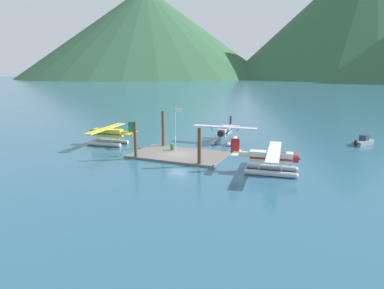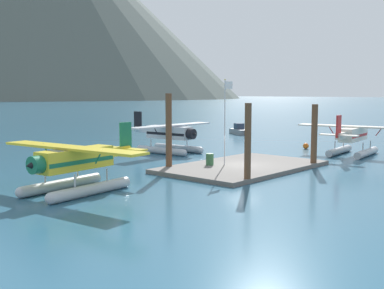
# 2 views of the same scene
# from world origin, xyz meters

# --- Properties ---
(ground_plane) EXTENTS (1200.00, 1200.00, 0.00)m
(ground_plane) POSITION_xyz_m (0.00, 0.00, 0.00)
(ground_plane) COLOR #285670
(dock_platform) EXTENTS (12.72, 7.74, 0.30)m
(dock_platform) POSITION_xyz_m (0.00, 0.00, 0.15)
(dock_platform) COLOR #66605B
(dock_platform) RESTS_ON ground
(piling_near_left) EXTENTS (0.42, 0.42, 5.07)m
(piling_near_left) POSITION_xyz_m (-4.59, -3.66, 2.54)
(piling_near_left) COLOR brown
(piling_near_left) RESTS_ON ground
(piling_near_right) EXTENTS (0.47, 0.47, 4.83)m
(piling_near_right) POSITION_xyz_m (4.48, -3.51, 2.42)
(piling_near_right) COLOR brown
(piling_near_right) RESTS_ON ground
(piling_far_left) EXTENTS (0.46, 0.46, 5.66)m
(piling_far_left) POSITION_xyz_m (-4.26, 3.61, 2.83)
(piling_far_left) COLOR brown
(piling_far_left) RESTS_ON ground
(flagpole) EXTENTS (0.95, 0.10, 6.43)m
(flagpole) POSITION_xyz_m (-0.82, 1.01, 4.27)
(flagpole) COLOR silver
(flagpole) RESTS_ON dock_platform
(fuel_drum) EXTENTS (0.62, 0.62, 0.88)m
(fuel_drum) POSITION_xyz_m (-1.80, 1.73, 0.74)
(fuel_drum) COLOR #33663D
(fuel_drum) RESTS_ON dock_platform
(mooring_buoy) EXTENTS (0.60, 0.60, 0.60)m
(mooring_buoy) POSITION_xyz_m (14.70, 2.65, 0.30)
(mooring_buoy) COLOR orange
(mooring_buoy) RESTS_ON ground
(mountain_ridge_west_peak) EXTENTS (419.55, 419.55, 202.43)m
(mountain_ridge_west_peak) POSITION_xyz_m (246.18, 438.65, 101.22)
(mountain_ridge_west_peak) COLOR #4C5651
(mountain_ridge_west_peak) RESTS_ON ground
(seaplane_cream_stbd_aft) EXTENTS (7.95, 10.49, 3.84)m
(seaplane_cream_stbd_aft) POSITION_xyz_m (13.12, -2.95, 1.58)
(seaplane_cream_stbd_aft) COLOR #B7BABF
(seaplane_cream_stbd_aft) RESTS_ON ground
(seaplane_silver_bow_right) EXTENTS (10.47, 7.97, 3.84)m
(seaplane_silver_bow_right) POSITION_xyz_m (3.25, 10.93, 1.58)
(seaplane_silver_bow_right) COLOR #B7BABF
(seaplane_silver_bow_right) RESTS_ON ground
(seaplane_yellow_port_fwd) EXTENTS (7.95, 10.49, 3.84)m
(seaplane_yellow_port_fwd) POSITION_xyz_m (-13.41, 2.09, 1.58)
(seaplane_yellow_port_fwd) COLOR #B7BABF
(seaplane_yellow_port_fwd) RESTS_ON ground
(boat_grey_open_east) EXTENTS (3.45, 4.37, 1.50)m
(boat_grey_open_east) POSITION_xyz_m (24.24, 17.98, 0.49)
(boat_grey_open_east) COLOR gray
(boat_grey_open_east) RESTS_ON ground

